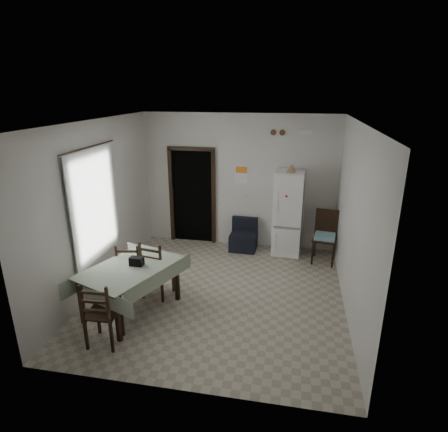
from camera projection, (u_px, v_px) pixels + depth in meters
name	position (u px, v px, depth m)	size (l,w,h in m)	color
ground	(219.00, 293.00, 6.50)	(4.50, 4.50, 0.00)	#AFA58F
ceiling	(218.00, 122.00, 5.56)	(4.20, 4.50, 0.02)	white
wall_back	(239.00, 182.00, 8.12)	(4.20, 0.02, 2.90)	silver
wall_front	(175.00, 281.00, 3.94)	(4.20, 0.02, 2.90)	silver
wall_left	(98.00, 207.00, 6.40)	(0.02, 4.50, 2.90)	silver
wall_right	(354.00, 222.00, 5.66)	(0.02, 4.50, 2.90)	silver
doorway	(195.00, 194.00, 8.62)	(1.06, 0.52, 2.22)	black
window_recess	(89.00, 204.00, 6.19)	(0.10, 1.20, 1.60)	silver
curtain	(95.00, 205.00, 6.17)	(0.02, 1.45, 1.85)	beige
curtain_rod	(89.00, 147.00, 5.86)	(0.02, 0.02, 1.60)	black
calendar	(241.00, 174.00, 8.05)	(0.28, 0.02, 0.40)	white
calendar_image	(241.00, 170.00, 8.01)	(0.24, 0.01, 0.14)	orange
light_switch	(245.00, 198.00, 8.20)	(0.08, 0.02, 0.12)	beige
vent_left	(273.00, 132.00, 7.64)	(0.12, 0.12, 0.03)	brown
vent_right	(282.00, 133.00, 7.61)	(0.12, 0.12, 0.03)	brown
emergency_light	(306.00, 132.00, 7.49)	(0.25, 0.07, 0.09)	white
fridge	(288.00, 213.00, 7.81)	(0.58, 0.58, 1.79)	white
tan_cone	(291.00, 168.00, 7.43)	(0.20, 0.20, 0.17)	tan
navy_seat	(243.00, 235.00, 8.16)	(0.57, 0.55, 0.69)	black
corner_chair	(325.00, 238.00, 7.51)	(0.46, 0.46, 1.07)	black
dining_table	(132.00, 289.00, 5.87)	(0.98, 1.49, 0.78)	#98A991
black_bag	(137.00, 261.00, 5.77)	(0.21, 0.12, 0.14)	black
dining_chair_far_left	(131.00, 268.00, 6.38)	(0.41, 0.41, 0.95)	black
dining_chair_far_right	(157.00, 268.00, 6.29)	(0.43, 0.43, 1.01)	black
dining_chair_near_head	(103.00, 312.00, 5.09)	(0.42, 0.42, 0.99)	black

